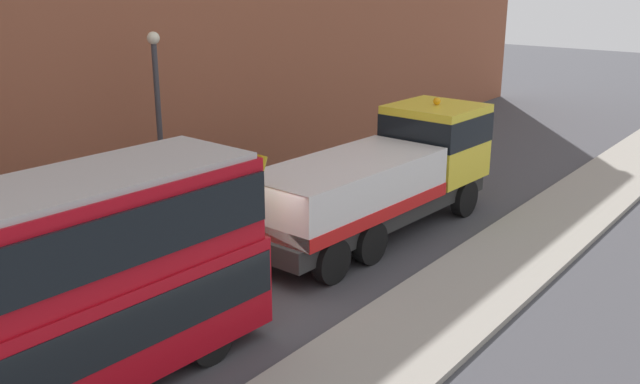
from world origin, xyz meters
name	(u,v)px	position (x,y,z in m)	size (l,w,h in m)	color
ground_plane	(241,297)	(0.00, 0.00, 0.00)	(120.00, 120.00, 0.00)	#424247
near_kerb	(390,349)	(0.00, -4.20, 0.07)	(60.00, 2.80, 0.15)	gray
recovery_tow_truck	(385,175)	(5.82, -0.31, 1.76)	(10.20, 3.09, 3.67)	#2D2D2D
street_lamp	(159,115)	(2.04, 5.01, 3.47)	(0.36, 0.36, 5.83)	#38383D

